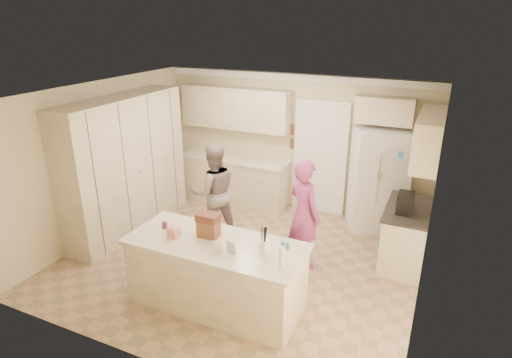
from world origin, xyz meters
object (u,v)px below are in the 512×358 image
at_px(tissue_box, 174,232).
at_px(teen_boy, 214,192).
at_px(refrigerator, 378,180).
at_px(coffee_maker, 405,203).
at_px(utensil_crock, 264,246).
at_px(island_base, 217,275).
at_px(dollhouse_body, 209,229).
at_px(teen_girl, 304,214).

bearing_deg(tissue_box, teen_boy, 103.14).
distance_m(refrigerator, tissue_box, 3.81).
distance_m(coffee_maker, tissue_box, 3.28).
relative_size(utensil_crock, teen_boy, 0.09).
relative_size(coffee_maker, tissue_box, 2.14).
bearing_deg(tissue_box, island_base, 10.30).
relative_size(refrigerator, teen_boy, 1.09).
xyz_separation_m(refrigerator, coffee_maker, (0.57, -1.23, 0.17)).
xyz_separation_m(refrigerator, utensil_crock, (-0.83, -3.08, 0.10)).
relative_size(utensil_crock, dollhouse_body, 0.58).
xyz_separation_m(teen_boy, teen_girl, (1.65, -0.21, 0.02)).
xyz_separation_m(island_base, dollhouse_body, (-0.15, 0.10, 0.60)).
relative_size(refrigerator, dollhouse_body, 6.92).
height_order(utensil_crock, tissue_box, utensil_crock).
bearing_deg(island_base, coffee_maker, 42.83).
xyz_separation_m(refrigerator, dollhouse_body, (-1.63, -3.03, 0.14)).
bearing_deg(utensil_crock, dollhouse_body, 176.42).
height_order(refrigerator, island_base, refrigerator).
height_order(refrigerator, utensil_crock, refrigerator).
bearing_deg(teen_boy, dollhouse_body, 77.20).
relative_size(refrigerator, teen_girl, 1.07).
relative_size(utensil_crock, teen_girl, 0.09).
xyz_separation_m(tissue_box, dollhouse_body, (0.40, 0.20, 0.04)).
relative_size(island_base, dollhouse_body, 8.46).
distance_m(island_base, tissue_box, 0.79).
bearing_deg(teen_girl, dollhouse_body, 91.42).
distance_m(island_base, teen_girl, 1.62).
distance_m(utensil_crock, teen_boy, 2.25).
bearing_deg(dollhouse_body, refrigerator, 61.73).
xyz_separation_m(coffee_maker, dollhouse_body, (-2.20, -1.80, -0.03)).
bearing_deg(utensil_crock, teen_boy, 135.61).
xyz_separation_m(tissue_box, teen_boy, (-0.40, 1.72, -0.17)).
xyz_separation_m(refrigerator, tissue_box, (-2.03, -3.23, 0.10)).
bearing_deg(teen_girl, refrigerator, -80.15).
bearing_deg(refrigerator, coffee_maker, -87.95).
distance_m(utensil_crock, teen_girl, 1.37).
relative_size(refrigerator, utensil_crock, 12.00).
distance_m(refrigerator, dollhouse_body, 3.44).
relative_size(tissue_box, teen_boy, 0.08).
bearing_deg(teen_boy, island_base, 79.83).
height_order(island_base, teen_boy, teen_boy).
bearing_deg(dollhouse_body, coffee_maker, 39.29).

